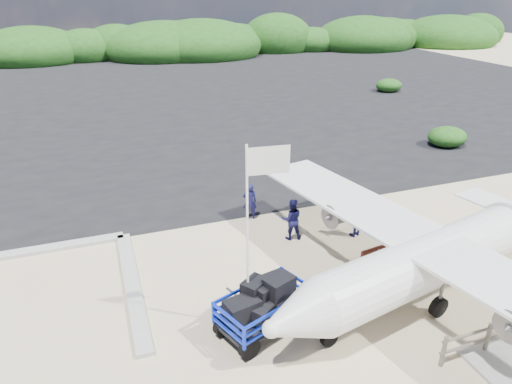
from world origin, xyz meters
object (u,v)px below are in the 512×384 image
(crew_a, at_px, (250,201))
(crew_c, at_px, (357,218))
(flagpole, at_px, (248,326))
(signboard, at_px, (375,277))
(crew_b, at_px, (292,219))
(aircraft_large, at_px, (351,115))
(baggage_cart, at_px, (264,329))

(crew_a, height_order, crew_c, crew_a)
(flagpole, relative_size, signboard, 3.66)
(flagpole, height_order, signboard, flagpole)
(flagpole, distance_m, crew_b, 5.59)
(crew_c, bearing_deg, aircraft_large, -137.75)
(flagpole, xyz_separation_m, crew_b, (3.34, 4.39, 0.87))
(signboard, xyz_separation_m, crew_c, (0.88, 2.79, 0.81))
(aircraft_large, bearing_deg, crew_b, 40.72)
(crew_a, bearing_deg, flagpole, 85.97)
(crew_b, distance_m, aircraft_large, 20.31)
(baggage_cart, relative_size, signboard, 1.90)
(flagpole, relative_size, aircraft_large, 0.38)
(flagpole, distance_m, crew_c, 7.02)
(signboard, distance_m, crew_c, 3.04)
(crew_b, xyz_separation_m, crew_c, (2.58, -0.71, -0.06))
(flagpole, xyz_separation_m, crew_c, (5.93, 3.68, 0.81))
(baggage_cart, relative_size, crew_a, 1.82)
(signboard, height_order, crew_c, crew_c)
(signboard, relative_size, crew_b, 0.91)
(crew_a, relative_size, crew_c, 1.02)
(signboard, height_order, crew_a, crew_a)
(flagpole, height_order, crew_b, flagpole)
(flagpole, distance_m, signboard, 5.13)
(flagpole, distance_m, aircraft_large, 25.81)
(baggage_cart, distance_m, aircraft_large, 25.78)
(crew_c, bearing_deg, crew_a, -56.70)
(flagpole, relative_size, crew_c, 3.59)
(baggage_cart, height_order, signboard, baggage_cart)
(flagpole, distance_m, crew_a, 7.04)
(crew_c, bearing_deg, crew_b, -33.03)
(baggage_cart, xyz_separation_m, crew_c, (5.52, 3.95, 0.81))
(baggage_cart, relative_size, flagpole, 0.52)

